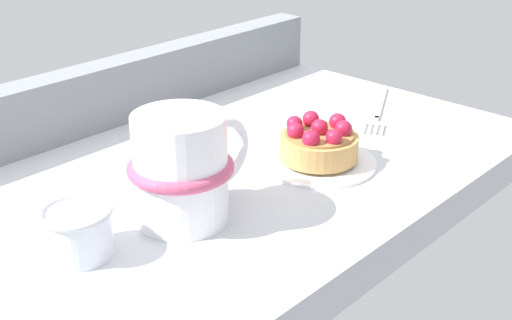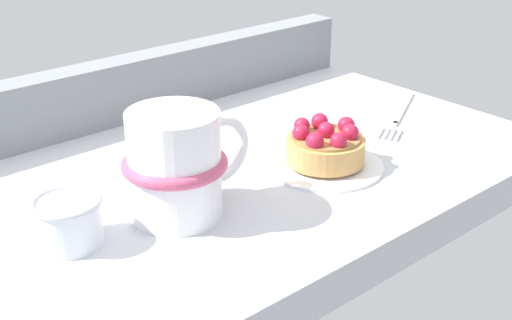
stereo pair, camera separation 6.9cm
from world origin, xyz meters
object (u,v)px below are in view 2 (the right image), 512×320
raspberry_tart (325,145)px  coffee_mug (177,164)px  sugar_bowl (68,220)px  dessert_fork (400,114)px  dessert_plate (325,164)px

raspberry_tart → coffee_mug: coffee_mug is taller
sugar_bowl → coffee_mug: bearing=-10.7°
dessert_fork → sugar_bowl: bearing=-179.3°
dessert_plate → dessert_fork: dessert_plate is taller
dessert_plate → sugar_bowl: bearing=172.6°
sugar_bowl → dessert_fork: bearing=0.7°
coffee_mug → dessert_plate: bearing=-5.4°
dessert_plate → raspberry_tart: 2.23cm
raspberry_tart → sugar_bowl: raspberry_tart is taller
coffee_mug → raspberry_tart: bearing=-5.4°
dessert_plate → coffee_mug: (-17.96, 1.70, 4.88)cm
coffee_mug → dessert_fork: (36.21, 2.52, -4.93)cm
raspberry_tart → sugar_bowl: (-28.27, 3.65, -0.20)cm
raspberry_tart → coffee_mug: size_ratio=0.63×
dessert_fork → dessert_plate: bearing=-167.0°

